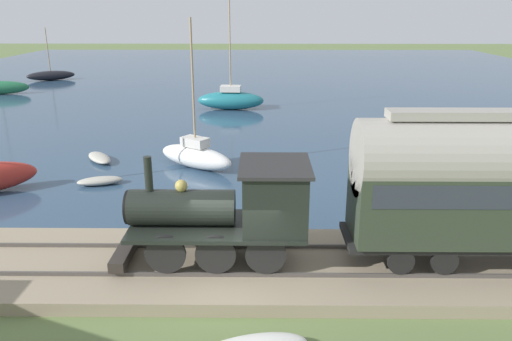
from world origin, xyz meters
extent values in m
plane|color=#607542|center=(0.00, 0.00, 0.00)|extent=(200.00, 200.00, 0.00)
cube|color=#2D4760|center=(43.46, 0.00, 0.00)|extent=(80.00, 80.00, 0.01)
cube|color=gray|center=(0.85, 0.00, 0.19)|extent=(4.62, 56.00, 0.38)
cube|color=#4C4742|center=(-0.04, 0.00, 0.44)|extent=(0.07, 54.88, 0.12)
cube|color=#4C4742|center=(1.74, 0.00, 0.44)|extent=(0.07, 54.88, 0.12)
cylinder|color=black|center=(-0.04, -0.87, 1.08)|extent=(0.12, 1.15, 1.15)
cylinder|color=black|center=(1.74, -0.87, 1.08)|extent=(0.12, 1.15, 1.15)
cylinder|color=black|center=(-0.04, 0.52, 1.08)|extent=(0.12, 1.15, 1.15)
cylinder|color=black|center=(1.74, 0.52, 1.08)|extent=(0.12, 1.15, 1.15)
cylinder|color=black|center=(-0.04, 1.92, 1.08)|extent=(0.12, 1.15, 1.15)
cylinder|color=black|center=(1.74, 1.92, 1.08)|extent=(0.12, 1.15, 1.15)
cube|color=black|center=(0.85, 0.52, 1.54)|extent=(2.28, 5.08, 0.12)
cylinder|color=black|center=(0.85, 1.54, 2.12)|extent=(1.05, 3.05, 1.05)
cylinder|color=black|center=(0.85, 3.11, 2.12)|extent=(0.99, 0.08, 0.99)
cylinder|color=black|center=(0.85, 2.46, 3.15)|extent=(0.23, 0.23, 1.01)
sphere|color=tan|center=(0.85, 1.54, 2.79)|extent=(0.36, 0.36, 0.36)
cube|color=black|center=(0.85, -1.13, 2.47)|extent=(2.18, 1.78, 1.75)
cube|color=#282828|center=(0.85, -1.13, 3.40)|extent=(2.38, 2.02, 0.10)
cube|color=#2D2823|center=(0.85, 3.32, 0.68)|extent=(2.08, 0.44, 0.32)
cylinder|color=black|center=(-0.04, -5.86, 0.88)|extent=(0.12, 0.76, 0.76)
cylinder|color=black|center=(1.74, -5.86, 0.88)|extent=(0.12, 0.76, 0.76)
cylinder|color=black|center=(-0.04, -4.65, 0.88)|extent=(0.12, 0.76, 0.76)
cylinder|color=black|center=(1.74, -4.65, 0.88)|extent=(0.12, 0.76, 0.76)
cube|color=black|center=(0.85, -8.05, 1.19)|extent=(1.91, 9.72, 0.16)
ellipsoid|color=black|center=(42.32, 22.30, 0.51)|extent=(3.55, 5.06, 1.01)
cylinder|color=#9E8460|center=(42.32, 22.30, 3.30)|extent=(0.10, 0.10, 4.56)
ellipsoid|color=#1E707A|center=(26.14, 1.64, 0.71)|extent=(1.96, 5.22, 1.40)
cylinder|color=#9E8460|center=(26.14, 1.64, 4.88)|extent=(0.10, 0.10, 6.95)
cube|color=silver|center=(26.14, 1.64, 1.63)|extent=(1.10, 1.59, 0.45)
ellipsoid|color=#236B42|center=(32.99, 23.22, 0.62)|extent=(2.21, 5.19, 1.22)
ellipsoid|color=white|center=(11.20, 2.51, 0.56)|extent=(3.57, 4.35, 1.09)
cylinder|color=#9E8460|center=(11.20, 2.51, 4.15)|extent=(0.10, 0.10, 6.10)
cube|color=silver|center=(11.20, 2.51, 1.33)|extent=(1.39, 1.52, 0.45)
ellipsoid|color=#B7B2A3|center=(13.26, -6.32, 0.24)|extent=(2.08, 1.92, 0.46)
ellipsoid|color=beige|center=(9.20, -11.84, 0.29)|extent=(2.44, 1.95, 0.55)
ellipsoid|color=#B7B2A3|center=(12.21, 7.66, 0.20)|extent=(2.38, 2.04, 0.38)
ellipsoid|color=#B7B2A3|center=(8.63, 6.52, 0.19)|extent=(1.28, 2.12, 0.36)
camera|label=1|loc=(-12.48, -0.73, 7.63)|focal=35.00mm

